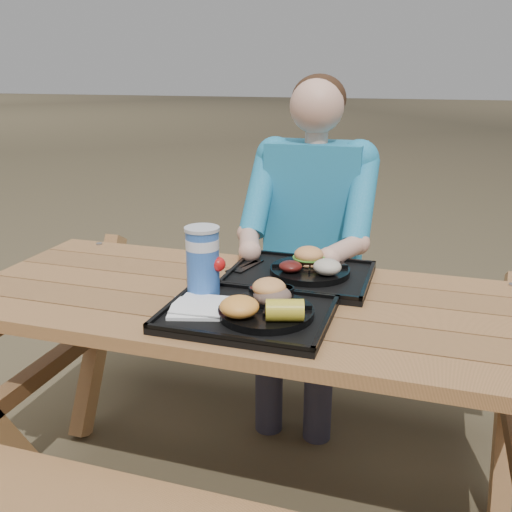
% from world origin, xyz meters
% --- Properties ---
extents(ground, '(60.00, 60.00, 0.00)m').
position_xyz_m(ground, '(0.00, 0.00, 0.00)').
color(ground, '#999999').
rests_on(ground, ground).
extents(picnic_table, '(1.80, 1.49, 0.75)m').
position_xyz_m(picnic_table, '(0.00, 0.00, 0.38)').
color(picnic_table, '#999999').
rests_on(picnic_table, ground).
extents(tray_near, '(0.45, 0.35, 0.02)m').
position_xyz_m(tray_near, '(0.02, -0.16, 0.76)').
color(tray_near, black).
rests_on(tray_near, picnic_table).
extents(tray_far, '(0.45, 0.35, 0.02)m').
position_xyz_m(tray_far, '(0.09, 0.19, 0.76)').
color(tray_far, black).
rests_on(tray_far, picnic_table).
extents(plate_near, '(0.26, 0.26, 0.02)m').
position_xyz_m(plate_near, '(0.08, -0.16, 0.78)').
color(plate_near, black).
rests_on(plate_near, tray_near).
extents(plate_far, '(0.26, 0.26, 0.02)m').
position_xyz_m(plate_far, '(0.12, 0.20, 0.78)').
color(plate_far, black).
rests_on(plate_far, tray_far).
extents(napkin_stack, '(0.19, 0.19, 0.02)m').
position_xyz_m(napkin_stack, '(-0.11, -0.19, 0.78)').
color(napkin_stack, white).
rests_on(napkin_stack, tray_near).
extents(soda_cup, '(0.10, 0.10, 0.19)m').
position_xyz_m(soda_cup, '(-0.14, -0.07, 0.87)').
color(soda_cup, '#1649A7').
rests_on(soda_cup, tray_near).
extents(condiment_bbq, '(0.05, 0.05, 0.03)m').
position_xyz_m(condiment_bbq, '(0.02, -0.04, 0.78)').
color(condiment_bbq, '#330805').
rests_on(condiment_bbq, tray_near).
extents(condiment_mustard, '(0.06, 0.06, 0.03)m').
position_xyz_m(condiment_mustard, '(0.10, -0.03, 0.79)').
color(condiment_mustard, yellow).
rests_on(condiment_mustard, tray_near).
extents(sandwich, '(0.10, 0.10, 0.10)m').
position_xyz_m(sandwich, '(0.08, -0.12, 0.84)').
color(sandwich, '#E99952').
rests_on(sandwich, plate_near).
extents(mac_cheese, '(0.10, 0.10, 0.05)m').
position_xyz_m(mac_cheese, '(0.03, -0.23, 0.82)').
color(mac_cheese, '#FCAA42').
rests_on(mac_cheese, plate_near).
extents(corn_cob, '(0.12, 0.12, 0.06)m').
position_xyz_m(corn_cob, '(0.15, -0.22, 0.82)').
color(corn_cob, gold).
rests_on(corn_cob, plate_near).
extents(cutlery_far, '(0.06, 0.15, 0.01)m').
position_xyz_m(cutlery_far, '(-0.09, 0.20, 0.77)').
color(cutlery_far, black).
rests_on(cutlery_far, tray_far).
extents(burger, '(0.10, 0.10, 0.09)m').
position_xyz_m(burger, '(0.11, 0.24, 0.83)').
color(burger, '#EC9853').
rests_on(burger, plate_far).
extents(baked_beans, '(0.07, 0.07, 0.03)m').
position_xyz_m(baked_beans, '(0.07, 0.15, 0.81)').
color(baked_beans, '#541410').
rests_on(baked_beans, plate_far).
extents(potato_salad, '(0.09, 0.09, 0.05)m').
position_xyz_m(potato_salad, '(0.19, 0.15, 0.81)').
color(potato_salad, beige).
rests_on(potato_salad, plate_far).
extents(diner, '(0.48, 0.84, 1.28)m').
position_xyz_m(diner, '(0.03, 0.71, 0.64)').
color(diner, teal).
rests_on(diner, ground).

